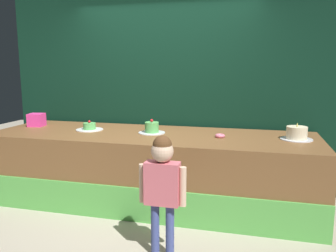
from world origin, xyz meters
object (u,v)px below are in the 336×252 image
cake_center (152,128)px  cake_right (297,134)px  pink_box (37,120)px  cake_left (89,127)px  child_figure (162,180)px  donut (220,136)px

cake_center → cake_right: cake_right is taller
pink_box → cake_right: size_ratio=0.55×
pink_box → cake_left: 0.84m
cake_left → cake_center: (0.84, -0.00, 0.02)m
child_figure → cake_left: size_ratio=3.15×
pink_box → cake_left: (0.84, -0.09, -0.05)m
child_figure → donut: (0.36, 1.17, 0.17)m
child_figure → cake_right: child_figure is taller
child_figure → pink_box: 2.53m
child_figure → cake_right: 1.76m
child_figure → cake_right: (1.20, 1.27, 0.22)m
donut → cake_right: cake_right is taller
donut → cake_right: (0.84, 0.10, 0.05)m
donut → cake_left: bearing=177.8°
child_figure → cake_center: 1.34m
cake_left → cake_center: size_ratio=1.05×
child_figure → cake_center: child_figure is taller
child_figure → donut: child_figure is taller
cake_left → cake_right: bearing=0.8°
cake_right → cake_left: bearing=-179.2°
cake_left → child_figure: bearing=-43.4°
child_figure → pink_box: bearing=148.3°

